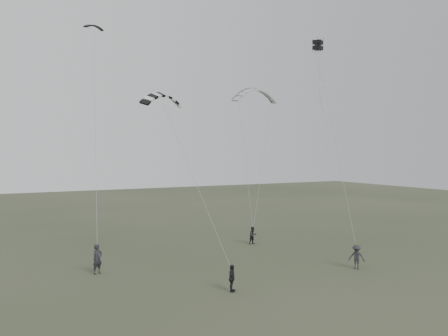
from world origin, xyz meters
name	(u,v)px	position (x,y,z in m)	size (l,w,h in m)	color
ground	(246,280)	(0.00, 0.00, 0.00)	(140.00, 140.00, 0.00)	#313925
flyer_left	(97,259)	(-7.79, 5.66, 0.96)	(0.70, 0.46, 1.92)	#222227
flyer_right	(253,235)	(5.87, 8.88, 0.75)	(0.73, 0.57, 1.50)	black
flyer_center	(232,278)	(-1.83, -1.52, 0.76)	(0.89, 0.37, 1.52)	black
flyer_far	(357,257)	(7.88, -1.17, 0.82)	(1.06, 0.61, 1.64)	#27272D
kite_dark_small	(94,26)	(-6.62, 12.06, 17.63)	(1.51, 0.45, 0.50)	black
kite_pale_large	(255,89)	(8.52, 12.89, 13.83)	(4.55, 1.02, 1.82)	#B0B3B5
kite_striped	(162,95)	(-3.84, 4.23, 11.56)	(2.93, 0.73, 1.16)	black
kite_box	(318,45)	(9.28, 4.68, 16.32)	(0.66, 0.66, 0.73)	black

